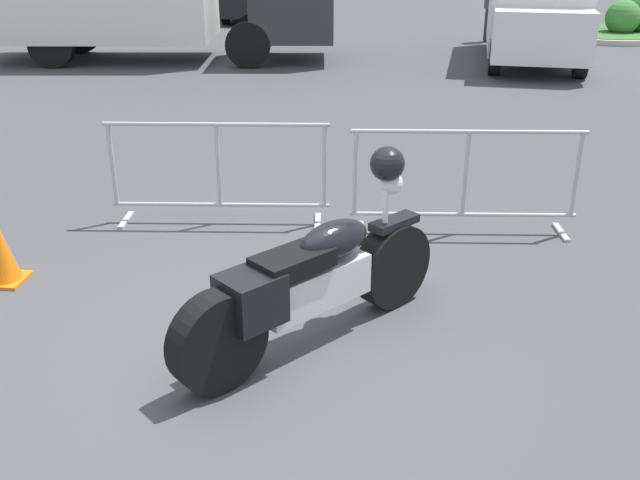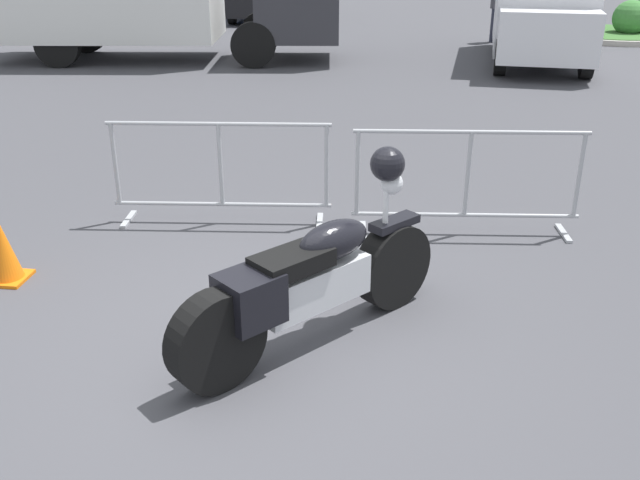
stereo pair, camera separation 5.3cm
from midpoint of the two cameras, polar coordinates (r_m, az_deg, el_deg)
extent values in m
plane|color=#424247|center=(5.38, -5.20, -8.32)|extent=(120.00, 120.00, 0.00)
cylinder|color=black|center=(5.76, 6.10, -2.04)|extent=(0.61, 0.66, 0.70)
cylinder|color=black|center=(4.78, -7.96, -8.00)|extent=(0.61, 0.66, 0.70)
cube|color=silver|center=(5.17, -0.24, -3.72)|extent=(0.80, 0.87, 0.31)
ellipsoid|color=black|center=(5.16, 1.39, -0.02)|extent=(0.62, 0.65, 0.28)
cube|color=black|center=(4.94, -1.96, -1.72)|extent=(0.61, 0.63, 0.13)
cube|color=black|center=(4.80, -5.35, -4.65)|extent=(0.52, 0.53, 0.35)
cube|color=black|center=(5.60, 6.26, 1.38)|extent=(0.40, 0.43, 0.07)
cylinder|color=silver|center=(5.47, 5.56, 2.52)|extent=(0.06, 0.06, 0.49)
sphere|color=silver|center=(5.44, 6.03, 4.54)|extent=(0.18, 0.18, 0.18)
sphere|color=black|center=(5.35, 5.71, 6.07)|extent=(0.26, 0.26, 0.26)
cylinder|color=#9EA0A5|center=(7.20, -7.96, 9.18)|extent=(2.25, 0.23, 0.04)
cylinder|color=#9EA0A5|center=(7.46, -7.59, 2.86)|extent=(2.25, 0.23, 0.04)
cylinder|color=#9EA0A5|center=(7.57, -15.87, 5.88)|extent=(0.05, 0.05, 0.85)
cylinder|color=#9EA0A5|center=(7.32, -7.77, 5.96)|extent=(0.05, 0.05, 0.85)
cylinder|color=#9EA0A5|center=(7.22, 0.74, 5.93)|extent=(0.05, 0.05, 0.85)
cube|color=#9EA0A5|center=(7.76, -14.88, 1.61)|extent=(0.10, 0.44, 0.03)
cube|color=#9EA0A5|center=(7.43, 0.18, 1.46)|extent=(0.10, 0.44, 0.03)
cylinder|color=#9EA0A5|center=(7.00, 12.25, 8.44)|extent=(2.25, 0.23, 0.04)
cylinder|color=#9EA0A5|center=(7.27, 11.68, 1.98)|extent=(2.25, 0.23, 0.04)
cylinder|color=#9EA0A5|center=(7.02, 3.22, 5.35)|extent=(0.05, 0.05, 0.85)
cylinder|color=#9EA0A5|center=(7.12, 11.96, 5.15)|extent=(0.05, 0.05, 0.85)
cylinder|color=#9EA0A5|center=(7.39, 20.24, 4.84)|extent=(0.05, 0.05, 0.85)
cube|color=#9EA0A5|center=(7.24, 3.67, 0.76)|extent=(0.10, 0.44, 0.03)
cube|color=#9EA0A5|center=(7.57, 19.09, 0.51)|extent=(0.10, 0.44, 0.03)
cylinder|color=black|center=(17.79, -4.63, 16.23)|extent=(0.98, 0.38, 0.96)
cylinder|color=black|center=(15.88, -5.26, 15.28)|extent=(0.98, 0.38, 0.96)
cylinder|color=black|center=(18.65, -18.16, 15.53)|extent=(0.98, 0.38, 0.96)
cylinder|color=black|center=(16.84, -20.17, 14.47)|extent=(0.98, 0.38, 0.96)
cube|color=silver|center=(17.47, 17.49, 17.87)|extent=(2.39, 4.27, 2.00)
cube|color=silver|center=(15.05, 17.87, 15.18)|extent=(1.98, 1.08, 1.00)
cylinder|color=black|center=(15.60, 20.68, 13.29)|extent=(0.31, 0.74, 0.72)
cylinder|color=black|center=(15.47, 14.36, 13.97)|extent=(0.31, 0.74, 0.72)
cylinder|color=black|center=(18.84, 19.51, 15.06)|extent=(0.31, 0.74, 0.72)
cylinder|color=black|center=(18.73, 14.24, 15.63)|extent=(0.31, 0.74, 0.72)
cylinder|color=black|center=(27.28, -18.20, 17.55)|extent=(0.24, 0.66, 0.65)
cylinder|color=black|center=(26.73, -15.10, 17.79)|extent=(0.24, 0.66, 0.65)
cylinder|color=black|center=(24.73, -20.79, 16.66)|extent=(0.24, 0.66, 0.65)
cylinder|color=black|center=(24.12, -17.44, 16.94)|extent=(0.24, 0.66, 0.65)
cylinder|color=black|center=(26.78, -11.82, 18.05)|extent=(0.22, 0.61, 0.61)
cylinder|color=black|center=(26.40, -8.76, 18.19)|extent=(0.22, 0.61, 0.61)
cylinder|color=black|center=(24.29, -13.67, 17.33)|extent=(0.22, 0.61, 0.61)
cylinder|color=black|center=(23.87, -10.34, 17.49)|extent=(0.22, 0.61, 0.61)
cube|color=black|center=(24.33, -4.71, 18.51)|extent=(1.70, 4.01, 0.65)
cylinder|color=black|center=(25.72, -5.73, 18.17)|extent=(0.22, 0.60, 0.59)
cylinder|color=black|center=(25.49, -2.57, 18.20)|extent=(0.22, 0.60, 0.59)
cylinder|color=black|center=(23.25, -6.99, 17.50)|extent=(0.22, 0.60, 0.59)
cylinder|color=black|center=(22.99, -3.52, 17.55)|extent=(0.22, 0.60, 0.59)
cylinder|color=#262838|center=(19.97, 13.91, 16.33)|extent=(0.25, 0.25, 0.85)
cylinder|color=#ADA89E|center=(21.82, 22.45, 14.93)|extent=(3.37, 3.37, 0.14)
cylinder|color=#38662D|center=(21.81, 22.49, 15.13)|extent=(3.10, 3.10, 0.02)
sphere|color=#1E511E|center=(21.68, 20.48, 16.21)|extent=(0.75, 0.75, 0.75)
sphere|color=#3D7A38|center=(21.78, 23.64, 15.97)|extent=(0.93, 0.93, 0.93)
cube|color=orange|center=(6.83, -23.47, -2.81)|extent=(0.34, 0.34, 0.03)
cone|color=orange|center=(6.71, -23.88, -0.56)|extent=(0.28, 0.28, 0.56)
camera|label=1|loc=(0.03, -89.72, 0.12)|focal=40.00mm
camera|label=2|loc=(0.03, 90.28, -0.12)|focal=40.00mm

